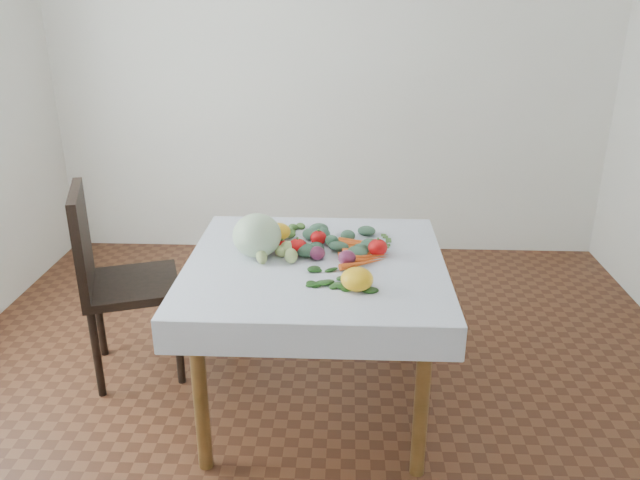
% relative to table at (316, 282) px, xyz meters
% --- Properties ---
extents(ground, '(4.00, 4.00, 0.00)m').
position_rel_table_xyz_m(ground, '(0.00, 0.00, -0.65)').
color(ground, brown).
extents(back_wall, '(4.00, 0.04, 2.70)m').
position_rel_table_xyz_m(back_wall, '(0.00, 2.00, 0.70)').
color(back_wall, white).
rests_on(back_wall, ground).
extents(table, '(1.00, 1.00, 0.75)m').
position_rel_table_xyz_m(table, '(0.00, 0.00, 0.00)').
color(table, brown).
rests_on(table, ground).
extents(tablecloth, '(1.12, 1.12, 0.01)m').
position_rel_table_xyz_m(tablecloth, '(0.00, 0.00, 0.10)').
color(tablecloth, white).
rests_on(tablecloth, table).
extents(chair, '(0.57, 0.57, 1.00)m').
position_rel_table_xyz_m(chair, '(-1.03, 0.25, -0.08)').
color(chair, black).
rests_on(chair, ground).
extents(cabbage, '(0.27, 0.27, 0.19)m').
position_rel_table_xyz_m(cabbage, '(-0.26, 0.04, 0.20)').
color(cabbage, '#B0C7A6').
rests_on(cabbage, tablecloth).
extents(tomato_a, '(0.08, 0.08, 0.06)m').
position_rel_table_xyz_m(tomato_a, '(-0.15, 0.08, 0.13)').
color(tomato_a, red).
rests_on(tomato_a, tablecloth).
extents(tomato_b, '(0.11, 0.11, 0.08)m').
position_rel_table_xyz_m(tomato_b, '(-0.08, 0.06, 0.14)').
color(tomato_b, red).
rests_on(tomato_b, tablecloth).
extents(tomato_c, '(0.10, 0.10, 0.07)m').
position_rel_table_xyz_m(tomato_c, '(0.00, 0.19, 0.14)').
color(tomato_c, red).
rests_on(tomato_c, tablecloth).
extents(tomato_d, '(0.11, 0.11, 0.08)m').
position_rel_table_xyz_m(tomato_d, '(0.27, 0.07, 0.14)').
color(tomato_d, red).
rests_on(tomato_d, tablecloth).
extents(heirloom_back, '(0.12, 0.12, 0.08)m').
position_rel_table_xyz_m(heirloom_back, '(-0.19, 0.25, 0.14)').
color(heirloom_back, yellow).
rests_on(heirloom_back, tablecloth).
extents(heirloom_front, '(0.17, 0.17, 0.09)m').
position_rel_table_xyz_m(heirloom_front, '(0.18, -0.28, 0.15)').
color(heirloom_front, yellow).
rests_on(heirloom_front, tablecloth).
extents(onion_a, '(0.09, 0.09, 0.06)m').
position_rel_table_xyz_m(onion_a, '(0.01, 0.02, 0.13)').
color(onion_a, '#551839').
rests_on(onion_a, tablecloth).
extents(onion_b, '(0.09, 0.09, 0.07)m').
position_rel_table_xyz_m(onion_b, '(0.14, -0.04, 0.14)').
color(onion_b, '#551839').
rests_on(onion_b, tablecloth).
extents(tomatillo_cluster, '(0.20, 0.12, 0.06)m').
position_rel_table_xyz_m(tomatillo_cluster, '(-0.17, -0.01, 0.13)').
color(tomatillo_cluster, '#B6CA74').
rests_on(tomatillo_cluster, tablecloth).
extents(carrot_bunch, '(0.22, 0.34, 0.03)m').
position_rel_table_xyz_m(carrot_bunch, '(0.21, 0.07, 0.12)').
color(carrot_bunch, '#FF571C').
rests_on(carrot_bunch, tablecloth).
extents(kale_bunch, '(0.38, 0.31, 0.05)m').
position_rel_table_xyz_m(kale_bunch, '(0.10, 0.18, 0.13)').
color(kale_bunch, '#3C6247').
rests_on(kale_bunch, tablecloth).
extents(basil_bunch, '(0.30, 0.22, 0.01)m').
position_rel_table_xyz_m(basil_bunch, '(0.12, -0.21, 0.11)').
color(basil_bunch, '#1C4F18').
rests_on(basil_bunch, tablecloth).
extents(dill_bunch, '(0.25, 0.18, 0.02)m').
position_rel_table_xyz_m(dill_bunch, '(-0.16, 0.36, 0.11)').
color(dill_bunch, '#4C6F33').
rests_on(dill_bunch, tablecloth).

